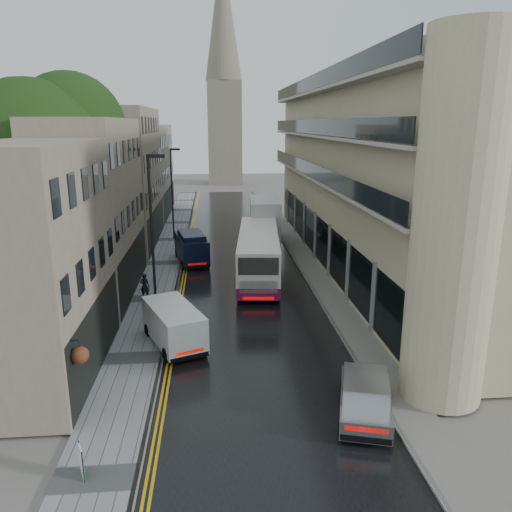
{
  "coord_description": "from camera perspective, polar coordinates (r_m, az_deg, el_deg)",
  "views": [
    {
      "loc": [
        -2.0,
        -10.99,
        10.83
      ],
      "look_at": [
        0.56,
        18.0,
        3.05
      ],
      "focal_mm": 35.0,
      "sensor_mm": 36.0,
      "label": 1
    }
  ],
  "objects": [
    {
      "name": "white_van",
      "position": [
        23.79,
        -10.28,
        -9.54
      ],
      "size": [
        3.54,
        5.0,
        2.08
      ],
      "primitive_type": null,
      "rotation": [
        0.0,
        0.0,
        0.38
      ],
      "color": "white",
      "rests_on": "road"
    },
    {
      "name": "tree_far",
      "position": [
        45.39,
        -18.2,
        8.41
      ],
      "size": [
        9.24,
        9.24,
        12.46
      ],
      "primitive_type": null,
      "color": "black",
      "rests_on": "ground"
    },
    {
      "name": "white_lorry",
      "position": [
        43.11,
        -0.45,
        3.44
      ],
      "size": [
        3.07,
        8.53,
        4.4
      ],
      "primitive_type": null,
      "rotation": [
        0.0,
        0.0,
        -0.07
      ],
      "color": "silver",
      "rests_on": "road"
    },
    {
      "name": "pedestrian",
      "position": [
        32.1,
        -12.59,
        -3.38
      ],
      "size": [
        0.65,
        0.49,
        1.62
      ],
      "primitive_type": "imported",
      "rotation": [
        0.0,
        0.0,
        2.96
      ],
      "color": "black",
      "rests_on": "left_sidewalk"
    },
    {
      "name": "silver_hatchback",
      "position": [
        18.78,
        9.78,
        -17.54
      ],
      "size": [
        2.9,
        4.53,
        1.57
      ],
      "primitive_type": null,
      "rotation": [
        0.0,
        0.0,
        -0.27
      ],
      "color": "#B1B1B6",
      "rests_on": "road"
    },
    {
      "name": "right_sidewalk",
      "position": [
        40.65,
        5.63,
        -0.47
      ],
      "size": [
        1.8,
        85.0,
        0.12
      ],
      "primitive_type": "cube",
      "color": "slate",
      "rests_on": "ground"
    },
    {
      "name": "navy_van",
      "position": [
        38.17,
        -8.34,
        0.36
      ],
      "size": [
        2.99,
        5.36,
        2.58
      ],
      "primitive_type": null,
      "rotation": [
        0.0,
        0.0,
        0.2
      ],
      "color": "black",
      "rests_on": "road"
    },
    {
      "name": "old_shop_row",
      "position": [
        41.94,
        -15.39,
        7.82
      ],
      "size": [
        4.5,
        56.0,
        12.0
      ],
      "primitive_type": null,
      "color": "gray",
      "rests_on": "ground"
    },
    {
      "name": "left_sidewalk",
      "position": [
        40.16,
        -10.36,
        -0.84
      ],
      "size": [
        2.7,
        85.0,
        0.12
      ],
      "primitive_type": "cube",
      "color": "gray",
      "rests_on": "ground"
    },
    {
      "name": "lamp_post_far",
      "position": [
        47.74,
        -9.56,
        6.94
      ],
      "size": [
        0.96,
        0.28,
        8.43
      ],
      "primitive_type": null,
      "rotation": [
        0.0,
        0.0,
        -0.07
      ],
      "color": "black",
      "rests_on": "left_sidewalk"
    },
    {
      "name": "estate_sign",
      "position": [
        17.63,
        -19.31,
        -21.34
      ],
      "size": [
        0.31,
        0.6,
        1.02
      ],
      "primitive_type": null,
      "rotation": [
        0.0,
        0.0,
        0.39
      ],
      "color": "white",
      "rests_on": "left_sidewalk"
    },
    {
      "name": "lamp_post_near",
      "position": [
        29.42,
        -11.8,
        2.46
      ],
      "size": [
        1.04,
        0.42,
        9.0
      ],
      "primitive_type": null,
      "rotation": [
        0.0,
        0.0,
        -0.2
      ],
      "color": "black",
      "rests_on": "left_sidewalk"
    },
    {
      "name": "cream_bus",
      "position": [
        32.66,
        -1.92,
        -1.35
      ],
      "size": [
        3.85,
        12.24,
        3.28
      ],
      "primitive_type": null,
      "rotation": [
        0.0,
        0.0,
        -0.09
      ],
      "color": "white",
      "rests_on": "road"
    },
    {
      "name": "church_spire",
      "position": [
        93.48,
        -3.73,
        20.56
      ],
      "size": [
        6.4,
        6.4,
        40.0
      ],
      "primitive_type": null,
      "color": "gray",
      "rests_on": "ground"
    },
    {
      "name": "tree_near",
      "position": [
        32.95,
        -23.77,
        6.94
      ],
      "size": [
        10.56,
        10.56,
        13.89
      ],
      "primitive_type": null,
      "color": "black",
      "rests_on": "ground"
    },
    {
      "name": "modern_block",
      "position": [
        39.17,
        13.45,
        8.95
      ],
      "size": [
        8.0,
        40.0,
        14.0
      ],
      "primitive_type": null,
      "color": "#C3B891",
      "rests_on": "ground"
    },
    {
      "name": "road",
      "position": [
        40.04,
        -1.99,
        -0.72
      ],
      "size": [
        9.0,
        85.0,
        0.02
      ],
      "primitive_type": "cube",
      "color": "black",
      "rests_on": "ground"
    }
  ]
}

